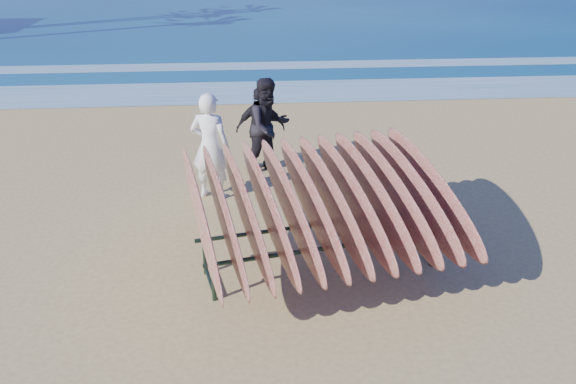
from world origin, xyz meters
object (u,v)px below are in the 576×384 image
object	(u,v)px
person_white	(210,146)
person_dark_a	(269,127)
surfboard_rack	(322,202)
person_dark_b	(260,129)

from	to	relation	value
person_white	person_dark_a	size ratio (longest dim) A/B	1.01
surfboard_rack	person_dark_b	bearing A→B (deg)	87.58
person_dark_a	person_white	bearing A→B (deg)	-165.88
person_dark_a	person_dark_b	xyz separation A→B (m)	(-0.14, 0.26, -0.12)
person_white	person_dark_b	bearing A→B (deg)	-107.22
person_white	person_dark_a	bearing A→B (deg)	-117.56
person_dark_b	surfboard_rack	bearing A→B (deg)	99.16
person_dark_b	person_dark_a	bearing A→B (deg)	118.16
person_dark_a	person_dark_b	size ratio (longest dim) A/B	1.15
surfboard_rack	person_white	size ratio (longest dim) A/B	2.07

